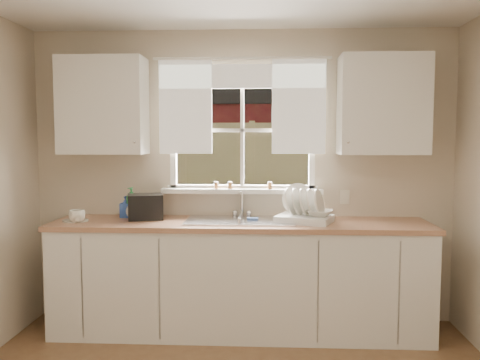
# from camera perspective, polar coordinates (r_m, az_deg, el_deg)

# --- Properties ---
(room_walls) EXTENTS (3.62, 4.02, 2.50)m
(room_walls) POSITION_cam_1_polar(r_m,az_deg,el_deg) (2.34, -2.18, -3.84)
(room_walls) COLOR beige
(room_walls) RESTS_ON ground
(window) EXTENTS (1.38, 0.16, 1.06)m
(window) POSITION_cam_1_polar(r_m,az_deg,el_deg) (4.38, 0.24, 3.46)
(window) COLOR white
(window) RESTS_ON room_walls
(curtains) EXTENTS (1.50, 0.03, 0.81)m
(curtains) POSITION_cam_1_polar(r_m,az_deg,el_deg) (4.34, 0.21, 9.37)
(curtains) COLOR white
(curtains) RESTS_ON room_walls
(base_cabinets) EXTENTS (3.00, 0.62, 0.87)m
(base_cabinets) POSITION_cam_1_polar(r_m,az_deg,el_deg) (4.21, 0.02, -11.08)
(base_cabinets) COLOR silver
(base_cabinets) RESTS_ON ground
(countertop) EXTENTS (3.04, 0.65, 0.04)m
(countertop) POSITION_cam_1_polar(r_m,az_deg,el_deg) (4.11, 0.02, -4.97)
(countertop) COLOR #AB7655
(countertop) RESTS_ON base_cabinets
(upper_cabinet_left) EXTENTS (0.70, 0.33, 0.80)m
(upper_cabinet_left) POSITION_cam_1_polar(r_m,az_deg,el_deg) (4.42, -15.11, 8.04)
(upper_cabinet_left) COLOR silver
(upper_cabinet_left) RESTS_ON room_walls
(upper_cabinet_right) EXTENTS (0.70, 0.33, 0.80)m
(upper_cabinet_right) POSITION_cam_1_polar(r_m,az_deg,el_deg) (4.31, 15.76, 8.11)
(upper_cabinet_right) COLOR silver
(upper_cabinet_right) RESTS_ON room_walls
(wall_outlet) EXTENTS (0.08, 0.01, 0.12)m
(wall_outlet) POSITION_cam_1_polar(r_m,az_deg,el_deg) (4.43, 11.67, -1.88)
(wall_outlet) COLOR beige
(wall_outlet) RESTS_ON room_walls
(sill_jars) EXTENTS (0.50, 0.04, 0.06)m
(sill_jars) POSITION_cam_1_polar(r_m,az_deg,el_deg) (4.33, -0.15, -0.60)
(sill_jars) COLOR brown
(sill_jars) RESTS_ON window
(backyard) EXTENTS (20.00, 10.00, 6.13)m
(backyard) POSITION_cam_1_polar(r_m,az_deg,el_deg) (10.95, 5.02, 14.63)
(backyard) COLOR #335421
(backyard) RESTS_ON ground
(sink) EXTENTS (0.88, 0.52, 0.40)m
(sink) POSITION_cam_1_polar(r_m,az_deg,el_deg) (4.15, 0.04, -5.60)
(sink) COLOR #B7B7BC
(sink) RESTS_ON countertop
(dish_rack) EXTENTS (0.50, 0.44, 0.30)m
(dish_rack) POSITION_cam_1_polar(r_m,az_deg,el_deg) (4.10, 7.20, -3.61)
(dish_rack) COLOR white
(dish_rack) RESTS_ON countertop
(bowl) EXTENTS (0.26, 0.26, 0.05)m
(bowl) POSITION_cam_1_polar(r_m,az_deg,el_deg) (4.07, 8.92, -3.70)
(bowl) COLOR white
(bowl) RESTS_ON dish_rack
(soap_bottle_a) EXTENTS (0.13, 0.13, 0.26)m
(soap_bottle_a) POSITION_cam_1_polar(r_m,az_deg,el_deg) (4.41, -12.09, -2.47)
(soap_bottle_a) COLOR #2D8C46
(soap_bottle_a) RESTS_ON countertop
(soap_bottle_b) EXTENTS (0.08, 0.09, 0.18)m
(soap_bottle_b) POSITION_cam_1_polar(r_m,az_deg,el_deg) (4.42, -12.74, -2.95)
(soap_bottle_b) COLOR blue
(soap_bottle_b) RESTS_ON countertop
(soap_bottle_c) EXTENTS (0.18, 0.18, 0.18)m
(soap_bottle_c) POSITION_cam_1_polar(r_m,az_deg,el_deg) (4.36, -11.81, -3.06)
(soap_bottle_c) COLOR beige
(soap_bottle_c) RESTS_ON countertop
(saucer) EXTENTS (0.20, 0.20, 0.01)m
(saucer) POSITION_cam_1_polar(r_m,az_deg,el_deg) (4.34, -17.99, -4.35)
(saucer) COLOR silver
(saucer) RESTS_ON countertop
(cup) EXTENTS (0.15, 0.15, 0.10)m
(cup) POSITION_cam_1_polar(r_m,az_deg,el_deg) (4.26, -17.84, -3.90)
(cup) COLOR white
(cup) RESTS_ON countertop
(black_appliance) EXTENTS (0.34, 0.31, 0.21)m
(black_appliance) POSITION_cam_1_polar(r_m,az_deg,el_deg) (4.31, -10.60, -2.95)
(black_appliance) COLOR black
(black_appliance) RESTS_ON countertop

